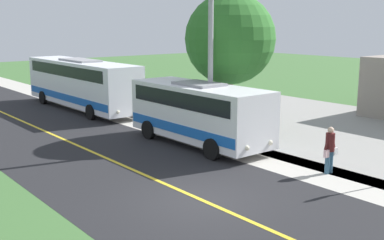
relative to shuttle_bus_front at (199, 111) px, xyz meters
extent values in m
plane|color=#3D6633|center=(4.54, 5.53, -1.59)|extent=(120.00, 120.00, 0.00)
cube|color=black|center=(4.54, 5.53, -1.58)|extent=(8.00, 100.00, 0.01)
cube|color=#B2ADA3|center=(-0.66, 5.53, -1.59)|extent=(2.40, 100.00, 0.01)
cube|color=gold|center=(4.54, 5.53, -1.58)|extent=(0.16, 100.00, 0.00)
cube|color=white|center=(0.00, 0.00, -0.03)|extent=(2.48, 7.55, 2.41)
cube|color=blue|center=(0.00, 0.00, -0.69)|extent=(2.52, 7.40, 0.44)
cube|color=black|center=(0.00, 0.00, 0.63)|extent=(2.52, 6.80, 0.70)
cube|color=gray|center=(0.00, 0.00, 1.24)|extent=(1.49, 2.27, 0.12)
cylinder|color=black|center=(-1.24, 2.34, -1.14)|extent=(0.25, 0.90, 0.90)
cylinder|color=black|center=(1.24, 2.34, -1.14)|extent=(0.25, 0.90, 0.90)
cylinder|color=black|center=(-1.24, -2.34, -1.14)|extent=(0.25, 0.90, 0.90)
cylinder|color=black|center=(1.24, -2.34, -1.14)|extent=(0.25, 0.90, 0.90)
sphere|color=#F2EACC|center=(-0.68, 3.80, -0.89)|extent=(0.20, 0.20, 0.20)
sphere|color=#F2EACC|center=(0.68, 3.80, -0.89)|extent=(0.20, 0.20, 0.20)
cube|color=white|center=(0.05, -11.93, 0.15)|extent=(2.38, 11.48, 2.78)
cube|color=blue|center=(0.05, -11.93, -0.69)|extent=(2.42, 11.25, 0.44)
cube|color=black|center=(0.05, -11.93, 1.00)|extent=(2.42, 10.33, 0.70)
cube|color=gray|center=(0.05, -11.93, 1.61)|extent=(1.43, 3.44, 0.12)
cylinder|color=black|center=(-1.14, -8.37, -1.14)|extent=(0.25, 0.90, 0.90)
cylinder|color=black|center=(1.24, -8.37, -1.14)|extent=(0.25, 0.90, 0.90)
cylinder|color=black|center=(-1.14, -15.49, -1.14)|extent=(0.25, 0.90, 0.90)
cylinder|color=black|center=(1.24, -15.49, -1.14)|extent=(0.25, 0.90, 0.90)
sphere|color=#F2EACC|center=(-0.61, -6.17, -0.89)|extent=(0.20, 0.20, 0.20)
sphere|color=#F2EACC|center=(0.70, -6.17, -0.89)|extent=(0.20, 0.20, 0.20)
cylinder|color=#335972|center=(-1.07, 6.46, -1.16)|extent=(0.18, 0.18, 0.86)
cylinder|color=#335972|center=(-0.87, 6.46, -1.16)|extent=(0.18, 0.18, 0.86)
cylinder|color=#4C1919|center=(-0.97, 6.46, -0.38)|extent=(0.34, 0.34, 0.68)
sphere|color=beige|center=(-0.97, 6.46, 0.08)|extent=(0.23, 0.23, 0.23)
cylinder|color=#4C1919|center=(-1.15, 6.46, -0.35)|extent=(0.29, 0.10, 0.62)
cube|color=white|center=(-1.23, 6.51, -0.77)|extent=(0.20, 0.12, 0.28)
cylinder|color=#4C1919|center=(-0.79, 6.46, -0.35)|extent=(0.29, 0.10, 0.62)
cube|color=beige|center=(-0.71, 6.51, -0.77)|extent=(0.20, 0.12, 0.28)
cylinder|color=#9E9EA3|center=(-0.46, 0.25, 2.80)|extent=(0.24, 0.24, 8.78)
cylinder|color=#4C3826|center=(-2.86, -1.03, -0.06)|extent=(0.36, 0.36, 3.05)
sphere|color=#2D6B28|center=(-2.86, -1.03, 3.17)|extent=(4.56, 4.56, 4.56)
camera|label=1|loc=(13.84, 16.65, 3.96)|focal=44.80mm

